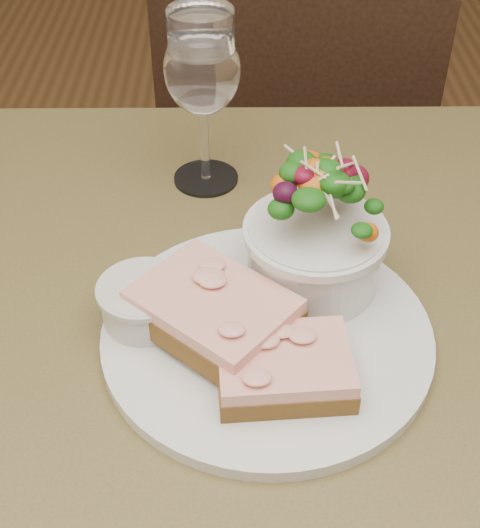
{
  "coord_description": "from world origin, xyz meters",
  "views": [
    {
      "loc": [
        -0.01,
        -0.43,
        1.2
      ],
      "look_at": [
        -0.01,
        0.03,
        0.81
      ],
      "focal_mm": 50.0,
      "sensor_mm": 36.0,
      "label": 1
    }
  ],
  "objects_px": {
    "chair_far": "(297,231)",
    "sandwich_back": "(213,311)",
    "dinner_plate": "(267,334)",
    "ramekin": "(144,301)",
    "wine_glass": "(202,75)",
    "salad_bowl": "(316,229)",
    "cafe_table": "(249,415)",
    "sandwich_front": "(284,367)"
  },
  "relations": [
    {
      "from": "sandwich_back",
      "to": "wine_glass",
      "type": "xyz_separation_m",
      "value": [
        -0.01,
        0.24,
        0.09
      ]
    },
    {
      "from": "sandwich_front",
      "to": "wine_glass",
      "type": "xyz_separation_m",
      "value": [
        -0.07,
        0.29,
        0.1
      ]
    },
    {
      "from": "dinner_plate",
      "to": "sandwich_front",
      "type": "height_order",
      "value": "sandwich_front"
    },
    {
      "from": "sandwich_back",
      "to": "salad_bowl",
      "type": "relative_size",
      "value": 1.21
    },
    {
      "from": "dinner_plate",
      "to": "ramekin",
      "type": "bearing_deg",
      "value": 171.71
    },
    {
      "from": "wine_glass",
      "to": "cafe_table",
      "type": "bearing_deg",
      "value": -79.85
    },
    {
      "from": "cafe_table",
      "to": "wine_glass",
      "type": "relative_size",
      "value": 4.57
    },
    {
      "from": "dinner_plate",
      "to": "salad_bowl",
      "type": "height_order",
      "value": "salad_bowl"
    },
    {
      "from": "salad_bowl",
      "to": "wine_glass",
      "type": "distance_m",
      "value": 0.21
    },
    {
      "from": "chair_far",
      "to": "sandwich_back",
      "type": "relative_size",
      "value": 5.88
    },
    {
      "from": "sandwich_back",
      "to": "salad_bowl",
      "type": "bearing_deg",
      "value": 76.55
    },
    {
      "from": "chair_far",
      "to": "salad_bowl",
      "type": "height_order",
      "value": "chair_far"
    },
    {
      "from": "dinner_plate",
      "to": "wine_glass",
      "type": "distance_m",
      "value": 0.27
    },
    {
      "from": "chair_far",
      "to": "salad_bowl",
      "type": "bearing_deg",
      "value": 96.87
    },
    {
      "from": "cafe_table",
      "to": "chair_far",
      "type": "height_order",
      "value": "chair_far"
    },
    {
      "from": "cafe_table",
      "to": "sandwich_front",
      "type": "bearing_deg",
      "value": -64.68
    },
    {
      "from": "sandwich_back",
      "to": "ramekin",
      "type": "relative_size",
      "value": 2.17
    },
    {
      "from": "ramekin",
      "to": "sandwich_back",
      "type": "bearing_deg",
      "value": -16.91
    },
    {
      "from": "ramekin",
      "to": "salad_bowl",
      "type": "distance_m",
      "value": 0.16
    },
    {
      "from": "sandwich_front",
      "to": "ramekin",
      "type": "xyz_separation_m",
      "value": [
        -0.11,
        0.07,
        0.0
      ]
    },
    {
      "from": "sandwich_front",
      "to": "salad_bowl",
      "type": "bearing_deg",
      "value": 70.77
    },
    {
      "from": "dinner_plate",
      "to": "ramekin",
      "type": "relative_size",
      "value": 3.92
    },
    {
      "from": "wine_glass",
      "to": "sandwich_back",
      "type": "bearing_deg",
      "value": -86.91
    },
    {
      "from": "cafe_table",
      "to": "ramekin",
      "type": "relative_size",
      "value": 11.33
    },
    {
      "from": "cafe_table",
      "to": "sandwich_back",
      "type": "xyz_separation_m",
      "value": [
        -0.03,
        -0.0,
        0.14
      ]
    },
    {
      "from": "chair_far",
      "to": "dinner_plate",
      "type": "height_order",
      "value": "chair_far"
    },
    {
      "from": "dinner_plate",
      "to": "chair_far",
      "type": "bearing_deg",
      "value": 82.37
    },
    {
      "from": "sandwich_back",
      "to": "wine_glass",
      "type": "distance_m",
      "value": 0.26
    },
    {
      "from": "cafe_table",
      "to": "dinner_plate",
      "type": "height_order",
      "value": "dinner_plate"
    },
    {
      "from": "cafe_table",
      "to": "wine_glass",
      "type": "height_order",
      "value": "wine_glass"
    },
    {
      "from": "chair_far",
      "to": "salad_bowl",
      "type": "xyz_separation_m",
      "value": [
        -0.06,
        -0.67,
        0.53
      ]
    },
    {
      "from": "cafe_table",
      "to": "sandwich_back",
      "type": "relative_size",
      "value": 5.23
    },
    {
      "from": "sandwich_back",
      "to": "chair_far",
      "type": "bearing_deg",
      "value": 119.58
    },
    {
      "from": "ramekin",
      "to": "wine_glass",
      "type": "relative_size",
      "value": 0.4
    },
    {
      "from": "chair_far",
      "to": "dinner_plate",
      "type": "xyz_separation_m",
      "value": [
        -0.1,
        -0.73,
        0.46
      ]
    },
    {
      "from": "chair_far",
      "to": "sandwich_back",
      "type": "distance_m",
      "value": 0.89
    },
    {
      "from": "sandwich_back",
      "to": "wine_glass",
      "type": "bearing_deg",
      "value": 133.67
    },
    {
      "from": "chair_far",
      "to": "sandwich_front",
      "type": "distance_m",
      "value": 0.92
    },
    {
      "from": "chair_far",
      "to": "ramekin",
      "type": "xyz_separation_m",
      "value": [
        -0.2,
        -0.71,
        0.49
      ]
    },
    {
      "from": "salad_bowl",
      "to": "cafe_table",
      "type": "bearing_deg",
      "value": -132.75
    },
    {
      "from": "sandwich_front",
      "to": "sandwich_back",
      "type": "distance_m",
      "value": 0.08
    },
    {
      "from": "dinner_plate",
      "to": "ramekin",
      "type": "height_order",
      "value": "ramekin"
    }
  ]
}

